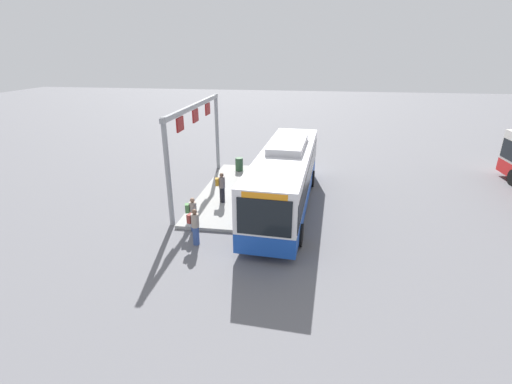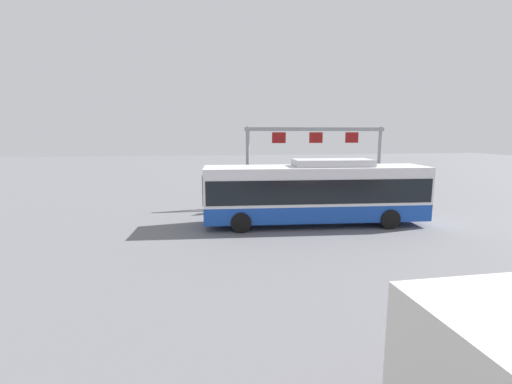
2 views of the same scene
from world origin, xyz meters
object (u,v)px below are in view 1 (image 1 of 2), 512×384
Objects in this scene: person_boarding at (193,214)px; person_waiting_near at (195,226)px; person_waiting_mid at (221,187)px; trash_bin at (239,164)px; bus_main at (285,175)px.

person_waiting_near is (1.18, 0.48, 0.00)m from person_boarding.
person_boarding is 1.00× the size of person_waiting_near.
person_waiting_mid is at bearing 60.27° from person_boarding.
person_waiting_near is at bearing -106.67° from person_waiting_mid.
person_waiting_near is 10.00m from trash_bin.
trash_bin is (-8.81, 0.46, -0.28)m from person_boarding.
trash_bin is at bearing 111.75° from person_waiting_near.
person_waiting_near reaches higher than trash_bin.
bus_main is at bearing -11.71° from person_waiting_mid.
person_waiting_mid is (0.21, -3.41, -0.76)m from bus_main.
person_boarding is 1.28m from person_waiting_near.
trash_bin is (-9.99, -0.02, -0.28)m from person_waiting_near.
trash_bin is (-5.39, -3.53, -1.20)m from bus_main.
person_waiting_mid is at bearing 110.23° from person_waiting_near.
trash_bin is (-5.60, -0.13, -0.44)m from person_waiting_mid.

